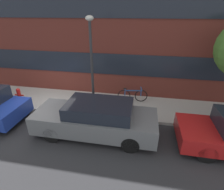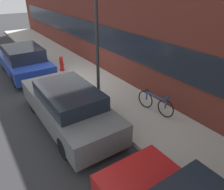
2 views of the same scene
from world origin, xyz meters
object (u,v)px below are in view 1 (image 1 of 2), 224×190
at_px(parked_car_grey, 96,118).
at_px(bicycle, 133,95).
at_px(fire_hydrant, 19,95).
at_px(lamp_post, 91,56).

height_order(parked_car_grey, bicycle, parked_car_grey).
bearing_deg(fire_hydrant, parked_car_grey, -19.70).
bearing_deg(fire_hydrant, bicycle, 11.28).
height_order(parked_car_grey, fire_hydrant, parked_car_grey).
bearing_deg(parked_car_grey, fire_hydrant, -19.70).
distance_m(fire_hydrant, bicycle, 5.74).
bearing_deg(bicycle, lamp_post, -151.05).
relative_size(parked_car_grey, fire_hydrant, 6.01).
distance_m(bicycle, lamp_post, 3.05).
xyz_separation_m(parked_car_grey, bicycle, (1.18, 2.72, -0.19)).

